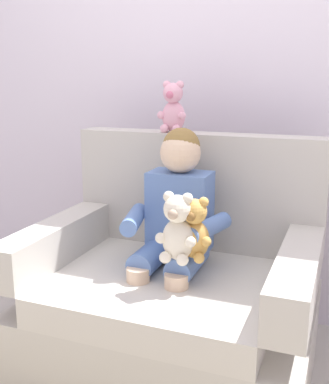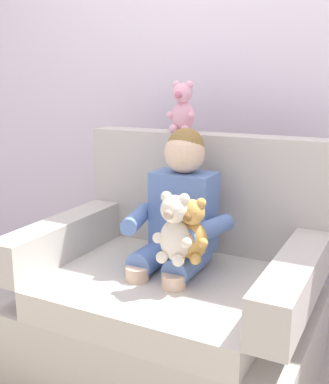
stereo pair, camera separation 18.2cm
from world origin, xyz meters
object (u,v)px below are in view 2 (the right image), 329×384
armchair (176,302)px  plush_pink_on_backrest (183,109)px  plush_cream (175,230)px  seated_child (177,219)px  plush_honey (192,231)px

armchair → plush_pink_on_backrest: 0.86m
armchair → plush_cream: bearing=-65.9°
armchair → plush_cream: size_ratio=4.35×
seated_child → plush_honey: size_ratio=3.36×
armchair → plush_pink_on_backrest: (-0.12, 0.31, 0.79)m
seated_child → plush_pink_on_backrest: (-0.12, 0.29, 0.43)m
plush_cream → plush_honey: bearing=53.7°
armchair → plush_pink_on_backrest: size_ratio=4.95×
seated_child → plush_pink_on_backrest: plush_pink_on_backrest is taller
plush_cream → seated_child: bearing=129.0°
seated_child → plush_pink_on_backrest: size_ratio=3.52×
plush_cream → plush_honey: plush_cream is taller
seated_child → plush_pink_on_backrest: bearing=106.3°
plush_honey → seated_child: bearing=125.6°
plush_honey → armchair: bearing=128.8°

